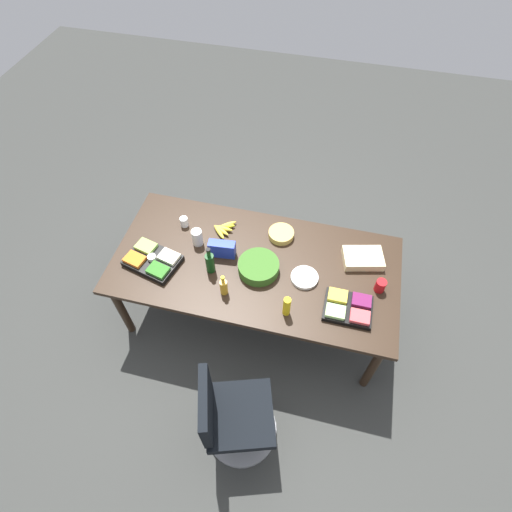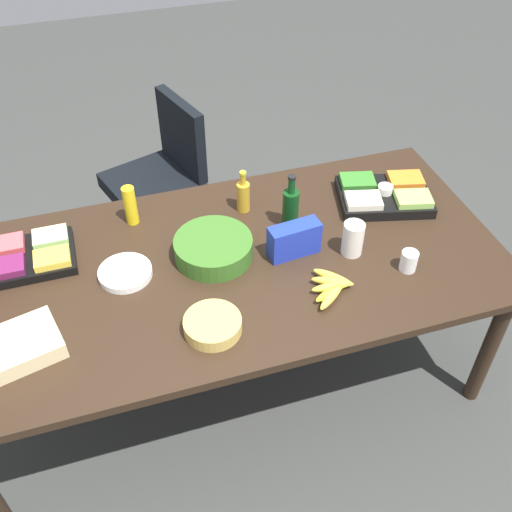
{
  "view_description": "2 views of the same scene",
  "coord_description": "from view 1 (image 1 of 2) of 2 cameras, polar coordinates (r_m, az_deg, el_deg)",
  "views": [
    {
      "loc": [
        0.47,
        -1.89,
        3.46
      ],
      "look_at": [
        -0.0,
        0.04,
        0.82
      ],
      "focal_mm": 28.36,
      "sensor_mm": 36.0,
      "label": 1
    },
    {
      "loc": [
        0.42,
        1.77,
        2.49
      ],
      "look_at": [
        -0.1,
        0.1,
        0.87
      ],
      "focal_mm": 41.73,
      "sensor_mm": 36.0,
      "label": 2
    }
  ],
  "objects": [
    {
      "name": "red_solo_cup",
      "position": [
        3.28,
        17.13,
        -4.03
      ],
      "size": [
        0.09,
        0.09,
        0.11
      ],
      "primitive_type": "cylinder",
      "rotation": [
        0.0,
        0.0,
        -0.16
      ],
      "color": "red",
      "rests_on": "conference_table"
    },
    {
      "name": "mayo_jar",
      "position": [
        3.43,
        -8.29,
        2.62
      ],
      "size": [
        0.11,
        0.11,
        0.15
      ],
      "primitive_type": "cylinder",
      "rotation": [
        0.0,
        0.0,
        0.21
      ],
      "color": "white",
      "rests_on": "conference_table"
    },
    {
      "name": "mustard_bottle",
      "position": [
        3.0,
        4.35,
        -7.1
      ],
      "size": [
        0.06,
        0.06,
        0.19
      ],
      "primitive_type": "cylinder",
      "rotation": [
        0.0,
        0.0,
        0.16
      ],
      "color": "yellow",
      "rests_on": "conference_table"
    },
    {
      "name": "chip_bag_blue",
      "position": [
        3.33,
        -4.81,
        1.0
      ],
      "size": [
        0.23,
        0.1,
        0.15
      ],
      "primitive_type": "cube",
      "rotation": [
        0.0,
        0.0,
        0.1
      ],
      "color": "#1F35B4",
      "rests_on": "conference_table"
    },
    {
      "name": "paper_cup",
      "position": [
        3.61,
        -10.1,
        4.78
      ],
      "size": [
        0.09,
        0.09,
        0.09
      ],
      "primitive_type": "cylinder",
      "rotation": [
        0.0,
        0.0,
        -0.25
      ],
      "color": "white",
      "rests_on": "conference_table"
    },
    {
      "name": "fruit_platter",
      "position": [
        3.14,
        12.86,
        -7.11
      ],
      "size": [
        0.36,
        0.28,
        0.07
      ],
      "color": "black",
      "rests_on": "conference_table"
    },
    {
      "name": "paper_plate_stack",
      "position": [
        3.25,
        6.85,
        -3.04
      ],
      "size": [
        0.24,
        0.24,
        0.03
      ],
      "primitive_type": "cylinder",
      "rotation": [
        0.0,
        0.0,
        -0.11
      ],
      "color": "white",
      "rests_on": "conference_table"
    },
    {
      "name": "chip_bowl",
      "position": [
        3.49,
        3.57,
        3.11
      ],
      "size": [
        0.25,
        0.25,
        0.06
      ],
      "primitive_type": "cylinder",
      "rotation": [
        0.0,
        0.0,
        -0.14
      ],
      "color": "#D6B457",
      "rests_on": "conference_table"
    },
    {
      "name": "wine_bottle",
      "position": [
        3.22,
        -6.51,
        -0.89
      ],
      "size": [
        0.07,
        0.07,
        0.27
      ],
      "color": "#0F3B15",
      "rests_on": "conference_table"
    },
    {
      "name": "banana_bunch",
      "position": [
        3.54,
        -4.64,
        3.9
      ],
      "size": [
        0.2,
        0.24,
        0.04
      ],
      "color": "yellow",
      "rests_on": "conference_table"
    },
    {
      "name": "office_chair",
      "position": [
        3.22,
        -3.19,
        -21.91
      ],
      "size": [
        0.61,
        0.61,
        0.91
      ],
      "color": "gray",
      "rests_on": "ground"
    },
    {
      "name": "dressing_bottle",
      "position": [
        3.11,
        -4.58,
        -4.33
      ],
      "size": [
        0.07,
        0.07,
        0.21
      ],
      "color": "gold",
      "rests_on": "conference_table"
    },
    {
      "name": "ground_plane",
      "position": [
        3.97,
        -0.09,
        -7.57
      ],
      "size": [
        10.0,
        10.0,
        0.0
      ],
      "primitive_type": "plane",
      "color": "#373836"
    },
    {
      "name": "salad_bowl",
      "position": [
        3.25,
        0.36,
        -1.54
      ],
      "size": [
        0.41,
        0.41,
        0.09
      ],
      "primitive_type": "cylinder",
      "rotation": [
        0.0,
        0.0,
        0.26
      ],
      "color": "#356622",
      "rests_on": "conference_table"
    },
    {
      "name": "veggie_tray",
      "position": [
        3.41,
        -14.38,
        -0.55
      ],
      "size": [
        0.48,
        0.39,
        0.09
      ],
      "color": "black",
      "rests_on": "conference_table"
    },
    {
      "name": "sheet_cake",
      "position": [
        3.43,
        14.84,
        -0.29
      ],
      "size": [
        0.36,
        0.29,
        0.07
      ],
      "primitive_type": "cube",
      "rotation": [
        0.0,
        0.0,
        0.24
      ],
      "color": "beige",
      "rests_on": "conference_table"
    },
    {
      "name": "conference_table",
      "position": [
        3.38,
        -0.11,
        -1.73
      ],
      "size": [
        2.35,
        1.13,
        0.77
      ],
      "color": "black",
      "rests_on": "ground"
    }
  ]
}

